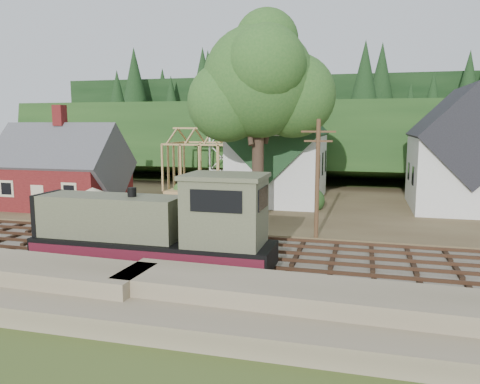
% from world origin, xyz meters
% --- Properties ---
extents(ground, '(140.00, 140.00, 0.00)m').
position_xyz_m(ground, '(0.00, 0.00, 0.00)').
color(ground, '#384C1E').
rests_on(ground, ground).
extents(embankment, '(64.00, 5.00, 1.60)m').
position_xyz_m(embankment, '(0.00, -8.50, 0.00)').
color(embankment, '#7F7259').
rests_on(embankment, ground).
extents(railroad_bed, '(64.00, 11.00, 0.16)m').
position_xyz_m(railroad_bed, '(0.00, 0.00, 0.08)').
color(railroad_bed, '#726B5B').
rests_on(railroad_bed, ground).
extents(village_flat, '(64.00, 26.00, 0.30)m').
position_xyz_m(village_flat, '(0.00, 18.00, 0.15)').
color(village_flat, brown).
rests_on(village_flat, ground).
extents(hillside, '(70.00, 28.96, 12.74)m').
position_xyz_m(hillside, '(0.00, 42.00, 0.00)').
color(hillside, '#1E3F19').
rests_on(hillside, ground).
extents(ridge, '(80.00, 20.00, 12.00)m').
position_xyz_m(ridge, '(0.00, 58.00, 0.00)').
color(ridge, black).
rests_on(ridge, ground).
extents(depot, '(10.80, 7.41, 9.00)m').
position_xyz_m(depot, '(-16.00, 11.00, 3.21)').
color(depot, '#551315').
rests_on(depot, village_flat).
extents(church, '(8.40, 15.17, 13.00)m').
position_xyz_m(church, '(2.00, 19.68, 5.18)').
color(church, silver).
rests_on(church, village_flat).
extents(farmhouse, '(8.40, 10.80, 10.60)m').
position_xyz_m(farmhouse, '(18.00, 19.00, 4.87)').
color(farmhouse, silver).
rests_on(farmhouse, village_flat).
extents(timber_frame, '(8.20, 6.20, 6.99)m').
position_xyz_m(timber_frame, '(-6.00, 22.00, 3.27)').
color(timber_frame, tan).
rests_on(timber_frame, village_flat).
extents(lattice_tower, '(3.20, 3.20, 12.12)m').
position_xyz_m(lattice_tower, '(-6.00, 28.00, 10.03)').
color(lattice_tower, silver).
rests_on(lattice_tower, village_flat).
extents(big_tree, '(10.90, 8.40, 14.70)m').
position_xyz_m(big_tree, '(2.17, 10.08, 10.22)').
color(big_tree, '#38281E').
rests_on(big_tree, village_flat).
extents(telegraph_pole_near, '(2.20, 0.28, 8.00)m').
position_xyz_m(telegraph_pole_near, '(7.00, 5.20, 4.25)').
color(telegraph_pole_near, '#4C331E').
rests_on(telegraph_pole_near, ground).
extents(locomotive, '(12.75, 3.19, 5.08)m').
position_xyz_m(locomotive, '(-0.32, -3.00, 2.23)').
color(locomotive, black).
rests_on(locomotive, railroad_bed).
extents(car_blue, '(3.06, 3.86, 1.23)m').
position_xyz_m(car_blue, '(-5.25, 8.48, 0.92)').
color(car_blue, '#4F6CAB').
rests_on(car_blue, village_flat).
extents(car_red, '(4.79, 3.48, 1.21)m').
position_xyz_m(car_red, '(18.47, 15.90, 0.91)').
color(car_red, '#B40E10').
rests_on(car_red, village_flat).
extents(patio_set, '(2.42, 2.42, 2.69)m').
position_xyz_m(patio_set, '(-9.59, 5.50, 2.59)').
color(patio_set, silver).
rests_on(patio_set, village_flat).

